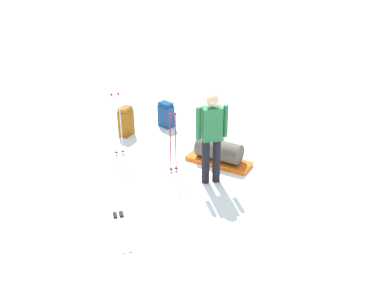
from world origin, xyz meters
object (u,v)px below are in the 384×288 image
ski_pair_near (118,216)px  skier_standing (212,134)px  ski_poles_planted_far (117,121)px  thermos_bottle (225,123)px  backpack_bright (126,122)px  gear_sled (219,153)px  backpack_large_dark (166,115)px  ski_poles_planted_near (173,140)px  sleeping_mat_rolled (211,139)px

ski_pair_near → skier_standing: bearing=-146.1°
ski_pair_near → ski_poles_planted_far: size_ratio=1.38×
skier_standing → thermos_bottle: size_ratio=6.54×
ski_pair_near → backpack_bright: backpack_bright is taller
skier_standing → backpack_bright: size_ratio=2.56×
skier_standing → backpack_bright: bearing=-49.5°
ski_poles_planted_far → gear_sled: size_ratio=1.00×
skier_standing → thermos_bottle: 2.52m
backpack_bright → ski_poles_planted_far: 1.03m
backpack_large_dark → thermos_bottle: 1.37m
ski_pair_near → ski_poles_planted_near: ski_poles_planted_near is taller
ski_poles_planted_far → ski_pair_near: bearing=96.3°
backpack_large_dark → ski_pair_near: bearing=79.2°
skier_standing → sleeping_mat_rolled: skier_standing is taller
backpack_large_dark → thermos_bottle: size_ratio=2.28×
backpack_large_dark → sleeping_mat_rolled: bearing=137.8°
ski_pair_near → backpack_bright: (0.19, -3.09, 0.31)m
gear_sled → ski_pair_near: bearing=44.5°
ski_poles_planted_near → thermos_bottle: ski_poles_planted_near is taller
backpack_bright → gear_sled: size_ratio=0.50×
backpack_large_dark → gear_sled: 2.11m
skier_standing → backpack_bright: (1.75, -2.05, -0.63)m
ski_pair_near → backpack_large_dark: size_ratio=3.10×
skier_standing → thermos_bottle: skier_standing is taller
sleeping_mat_rolled → thermos_bottle: 0.83m
skier_standing → gear_sled: size_ratio=1.28×
ski_poles_planted_far → gear_sled: 2.10m
ski_poles_planted_near → thermos_bottle: 2.34m
backpack_large_dark → ski_poles_planted_far: bearing=56.6°
ski_pair_near → gear_sled: bearing=-135.5°
skier_standing → sleeping_mat_rolled: (-0.12, -1.59, -0.86)m
skier_standing → thermos_bottle: (-0.48, -2.33, -0.82)m
backpack_bright → ski_poles_planted_far: ski_poles_planted_far is taller
skier_standing → ski_pair_near: (1.55, 1.04, -0.94)m
ski_poles_planted_near → gear_sled: size_ratio=0.91×
backpack_bright → sleeping_mat_rolled: 1.93m
sleeping_mat_rolled → gear_sled: bearing=95.4°
skier_standing → ski_poles_planted_near: bearing=-29.0°
ski_pair_near → thermos_bottle: size_ratio=7.07×
ski_poles_planted_near → sleeping_mat_rolled: (-0.80, -1.22, -0.58)m
sleeping_mat_rolled → thermos_bottle: thermos_bottle is taller
backpack_bright → thermos_bottle: bearing=-172.6°
gear_sled → sleeping_mat_rolled: size_ratio=2.42×
backpack_bright → gear_sled: bearing=145.0°
skier_standing → backpack_large_dark: (0.88, -2.49, -0.67)m
ski_poles_planted_near → ski_pair_near: bearing=58.5°
backpack_large_dark → thermos_bottle: (-1.35, 0.16, -0.16)m
backpack_large_dark → ski_poles_planted_near: size_ratio=0.49×
ski_poles_planted_far → gear_sled: ski_poles_planted_far is taller
skier_standing → gear_sled: 1.02m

